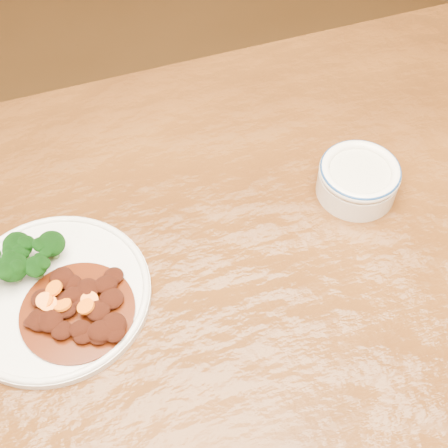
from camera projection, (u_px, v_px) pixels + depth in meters
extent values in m
cube|color=#5D3110|center=(260.00, 297.00, 0.78)|extent=(1.61, 1.10, 0.04)
cylinder|color=silver|center=(54.00, 295.00, 0.76)|extent=(0.24, 0.24, 0.01)
torus|color=silver|center=(53.00, 293.00, 0.75)|extent=(0.23, 0.23, 0.01)
cylinder|color=#6A964D|center=(24.00, 255.00, 0.78)|extent=(0.01, 0.01, 0.01)
ellipsoid|color=black|center=(21.00, 248.00, 0.76)|extent=(0.03, 0.03, 0.02)
cylinder|color=#6A964D|center=(39.00, 274.00, 0.76)|extent=(0.01, 0.01, 0.01)
ellipsoid|color=black|center=(36.00, 267.00, 0.75)|extent=(0.03, 0.03, 0.02)
cylinder|color=#6A964D|center=(54.00, 252.00, 0.78)|extent=(0.01, 0.01, 0.01)
ellipsoid|color=black|center=(51.00, 244.00, 0.77)|extent=(0.04, 0.04, 0.03)
cylinder|color=#6A964D|center=(17.00, 276.00, 0.76)|extent=(0.01, 0.01, 0.01)
ellipsoid|color=black|center=(13.00, 267.00, 0.74)|extent=(0.04, 0.04, 0.03)
cylinder|color=#6A964D|center=(21.00, 253.00, 0.78)|extent=(0.01, 0.01, 0.01)
ellipsoid|color=black|center=(17.00, 245.00, 0.76)|extent=(0.04, 0.04, 0.03)
cylinder|color=#4F1E08|center=(78.00, 311.00, 0.74)|extent=(0.14, 0.14, 0.00)
ellipsoid|color=black|center=(114.00, 333.00, 0.71)|extent=(0.02, 0.03, 0.01)
ellipsoid|color=black|center=(73.00, 295.00, 0.74)|extent=(0.03, 0.02, 0.01)
ellipsoid|color=black|center=(62.00, 330.00, 0.71)|extent=(0.03, 0.02, 0.01)
ellipsoid|color=black|center=(42.00, 298.00, 0.73)|extent=(0.03, 0.03, 0.01)
ellipsoid|color=black|center=(99.00, 333.00, 0.71)|extent=(0.03, 0.03, 0.01)
ellipsoid|color=black|center=(64.00, 302.00, 0.73)|extent=(0.03, 0.03, 0.01)
ellipsoid|color=black|center=(66.00, 310.00, 0.73)|extent=(0.03, 0.02, 0.01)
ellipsoid|color=black|center=(81.00, 300.00, 0.74)|extent=(0.03, 0.02, 0.01)
ellipsoid|color=black|center=(98.00, 311.00, 0.72)|extent=(0.03, 0.03, 0.01)
ellipsoid|color=black|center=(114.00, 276.00, 0.76)|extent=(0.02, 0.02, 0.01)
ellipsoid|color=black|center=(84.00, 334.00, 0.71)|extent=(0.03, 0.02, 0.01)
ellipsoid|color=black|center=(72.00, 283.00, 0.75)|extent=(0.02, 0.02, 0.01)
ellipsoid|color=black|center=(112.00, 299.00, 0.74)|extent=(0.03, 0.03, 0.01)
ellipsoid|color=black|center=(62.00, 278.00, 0.75)|extent=(0.03, 0.03, 0.01)
ellipsoid|color=black|center=(80.00, 329.00, 0.71)|extent=(0.03, 0.02, 0.01)
ellipsoid|color=black|center=(50.00, 320.00, 0.72)|extent=(0.03, 0.03, 0.02)
ellipsoid|color=black|center=(106.00, 284.00, 0.75)|extent=(0.03, 0.02, 0.01)
ellipsoid|color=black|center=(88.00, 289.00, 0.74)|extent=(0.03, 0.03, 0.01)
ellipsoid|color=black|center=(31.00, 322.00, 0.72)|extent=(0.02, 0.01, 0.01)
ellipsoid|color=black|center=(113.00, 325.00, 0.71)|extent=(0.03, 0.03, 0.02)
ellipsoid|color=black|center=(40.00, 320.00, 0.72)|extent=(0.03, 0.03, 0.02)
ellipsoid|color=black|center=(101.00, 331.00, 0.71)|extent=(0.03, 0.03, 0.02)
cylinder|color=orange|center=(86.00, 307.00, 0.72)|extent=(0.02, 0.02, 0.01)
cylinder|color=orange|center=(48.00, 303.00, 0.72)|extent=(0.03, 0.03, 0.01)
cylinder|color=orange|center=(54.00, 288.00, 0.73)|extent=(0.03, 0.03, 0.01)
cylinder|color=orange|center=(45.00, 301.00, 0.73)|extent=(0.02, 0.02, 0.01)
cylinder|color=orange|center=(63.00, 305.00, 0.72)|extent=(0.03, 0.03, 0.01)
cylinder|color=orange|center=(90.00, 300.00, 0.73)|extent=(0.03, 0.03, 0.01)
cylinder|color=orange|center=(45.00, 301.00, 0.73)|extent=(0.02, 0.02, 0.01)
cylinder|color=white|center=(357.00, 183.00, 0.85)|extent=(0.11, 0.11, 0.04)
cylinder|color=silver|center=(360.00, 173.00, 0.83)|extent=(0.08, 0.08, 0.01)
torus|color=white|center=(360.00, 171.00, 0.83)|extent=(0.11, 0.11, 0.01)
torus|color=navy|center=(361.00, 169.00, 0.83)|extent=(0.11, 0.11, 0.01)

